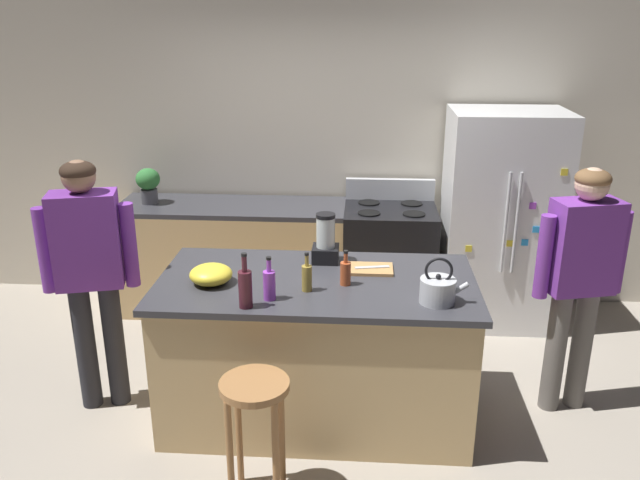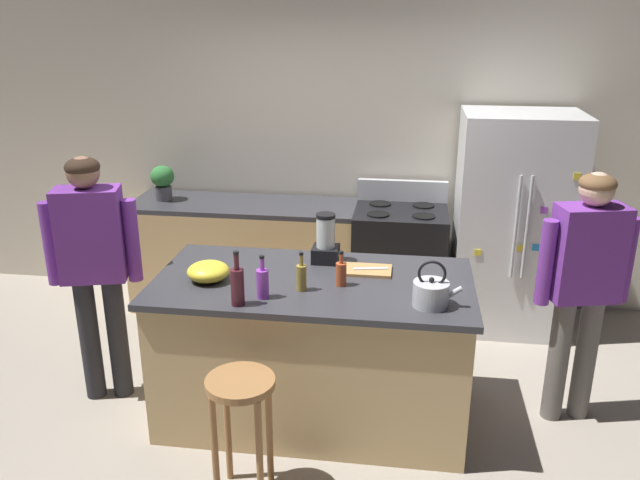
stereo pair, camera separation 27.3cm
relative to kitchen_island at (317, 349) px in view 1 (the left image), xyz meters
The scene contains 19 objects.
ground_plane 0.48m from the kitchen_island, ahead, with size 14.00×14.00×0.00m, color #9E9384.
back_wall 2.14m from the kitchen_island, 90.00° to the left, with size 8.00×0.10×2.70m, color beige.
kitchen_island is the anchor object (origin of this frame).
back_counter_run 1.74m from the kitchen_island, 117.30° to the left, with size 2.00×0.64×0.95m.
refrigerator 2.09m from the kitchen_island, 47.14° to the left, with size 0.90×0.73×1.76m.
stove_range 1.60m from the kitchen_island, 71.86° to the left, with size 0.76×0.65×1.13m.
person_by_island_left 1.51m from the kitchen_island, behind, with size 0.59×0.32×1.66m.
person_by_sink_right 1.71m from the kitchen_island, ahead, with size 0.59×0.31×1.62m.
bar_stool 0.84m from the kitchen_island, 107.84° to the right, with size 0.36×0.36×0.72m.
potted_plant 2.27m from the kitchen_island, 134.72° to the left, with size 0.20×0.20×0.30m.
blender_appliance 0.68m from the kitchen_island, 83.63° to the left, with size 0.17×0.17×0.32m.
bottle_wine 0.80m from the kitchen_island, 131.70° to the right, with size 0.08×0.08×0.32m.
bottle_soda 0.68m from the kitchen_island, 129.72° to the right, with size 0.07×0.07×0.26m.
bottle_cooking_sauce 0.58m from the kitchen_island, 17.99° to the right, with size 0.06×0.06×0.22m.
bottle_vinegar 0.58m from the kitchen_island, 105.34° to the right, with size 0.06×0.06×0.24m.
mixing_bowl 0.82m from the kitchen_island, behind, with size 0.26×0.26×0.12m, color yellow.
tea_kettle 0.93m from the kitchen_island, 20.99° to the right, with size 0.28×0.20×0.27m.
cutting_board 0.60m from the kitchen_island, 28.53° to the left, with size 0.30×0.20×0.02m, color #B7844C.
chef_knife 0.62m from the kitchen_island, 27.08° to the left, with size 0.22×0.03×0.01m, color #B7BABF.
Camera 1 is at (0.27, -3.57, 2.48)m, focal length 36.06 mm.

